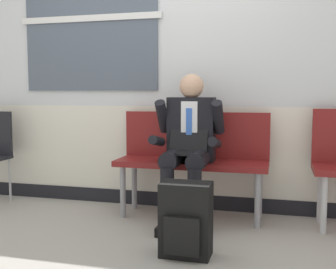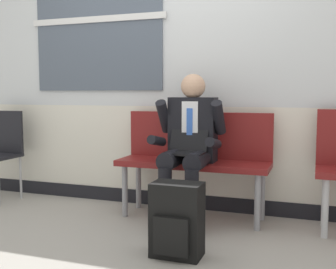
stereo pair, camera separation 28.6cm
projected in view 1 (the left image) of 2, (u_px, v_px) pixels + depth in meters
ground_plane at (146, 226)px, 3.45m from camera, size 18.00×18.00×0.00m
station_wall at (165, 69)px, 3.99m from camera, size 6.30×0.17×2.64m
bench_with_person at (193, 154)px, 3.71m from camera, size 1.32×0.42×0.92m
person_seated at (188, 143)px, 3.51m from camera, size 0.57×0.70×1.26m
backpack at (186, 220)px, 2.79m from camera, size 0.34×0.25×0.50m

